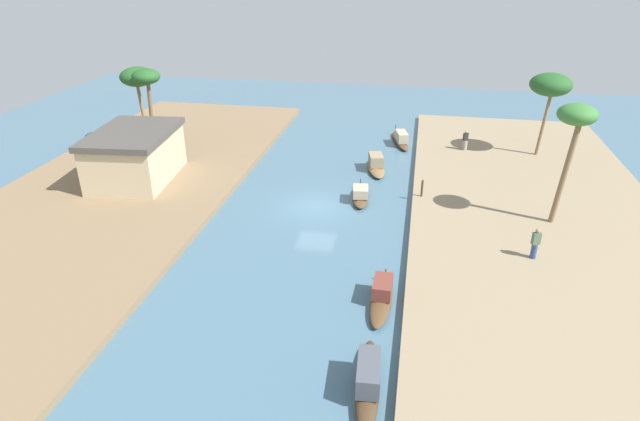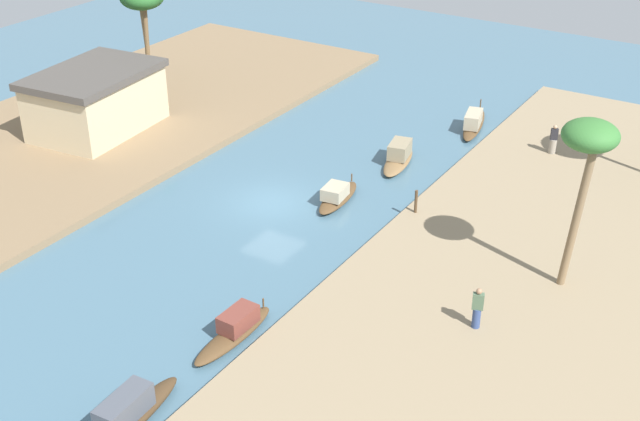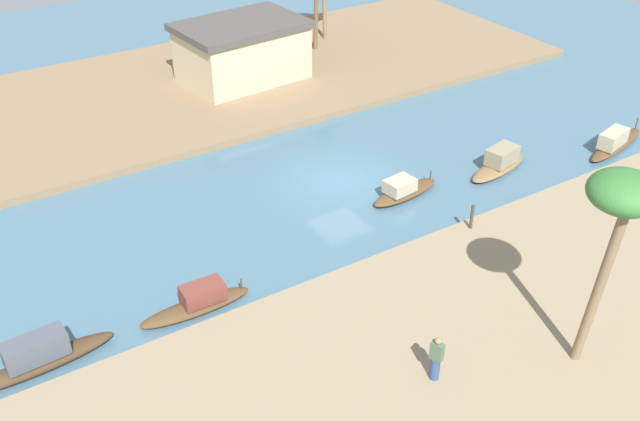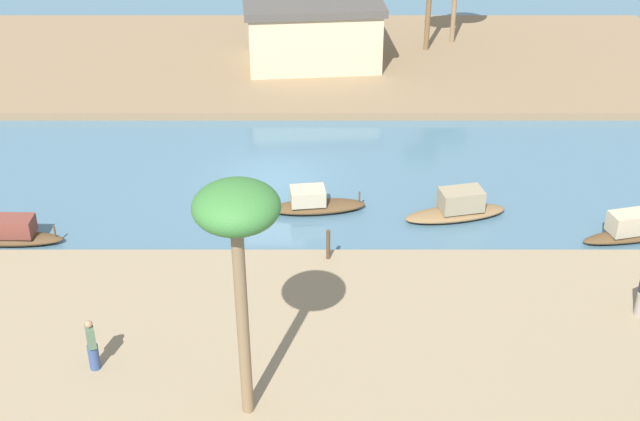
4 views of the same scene
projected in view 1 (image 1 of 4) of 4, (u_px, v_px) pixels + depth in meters
river_water at (316, 208)px, 34.32m from camera, size 71.75×71.75×0.00m
riverbank_left at (541, 223)px, 31.91m from camera, size 44.07×15.51×0.38m
riverbank_right at (119, 189)px, 36.56m from camera, size 44.07×15.51×0.38m
sampan_foreground at (360, 195)px, 35.23m from camera, size 3.86×1.52×1.02m
sampan_upstream_small at (401, 139)px, 45.59m from camera, size 5.18×2.16×1.15m
sampan_downstream_large at (376, 165)px, 40.00m from camera, size 4.21×2.03×1.21m
sampan_open_hull at (368, 379)px, 19.83m from camera, size 4.98×1.23×1.35m
sampan_with_red_awning at (382, 295)px, 24.87m from camera, size 4.30×1.07×1.08m
person_on_near_bank at (465, 142)px, 42.94m from camera, size 0.53×0.53×1.62m
person_by_mooring at (535, 244)px, 27.60m from camera, size 0.40×0.47×1.72m
mooring_post at (422, 188)px, 34.75m from camera, size 0.14×0.14×1.14m
palm_tree_left_near at (576, 121)px, 28.97m from camera, size 2.13×2.13×7.15m
palm_tree_left_far at (551, 85)px, 39.81m from camera, size 3.09×3.09×6.40m
palm_tree_right_tall at (146, 79)px, 41.28m from camera, size 2.18×2.18×6.40m
palm_tree_right_short at (138, 78)px, 43.14m from camera, size 2.83×2.83×6.16m
riverside_building at (135, 155)px, 36.95m from camera, size 7.81×5.77×3.50m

